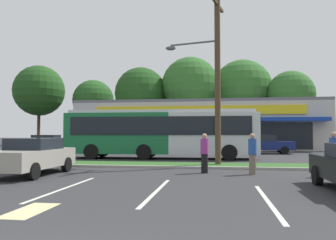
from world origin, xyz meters
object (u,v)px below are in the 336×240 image
utility_pole (215,72)px  pedestrian_near_bench (204,153)px  bus_stop_bench (51,158)px  car_0 (32,156)px  pedestrian_mid (334,154)px  pedestrian_by_pole (252,154)px  city_bus (161,132)px  car_3 (48,143)px  car_4 (265,144)px

utility_pole → pedestrian_near_bench: bearing=-98.1°
bus_stop_bench → car_0: 2.42m
car_0 → pedestrian_mid: (12.06, 1.33, 0.11)m
pedestrian_by_pole → city_bus: bearing=-87.7°
pedestrian_by_pole → pedestrian_near_bench: bearing=-36.6°
car_0 → pedestrian_by_pole: pedestrian_by_pole is taller
car_0 → city_bus: bearing=158.9°
utility_pole → city_bus: (-3.62, 5.02, -3.08)m
car_0 → bus_stop_bench: bearing=-170.4°
car_3 → pedestrian_by_pole: pedestrian_by_pole is taller
city_bus → pedestrian_by_pole: (5.17, -8.28, -0.91)m
bus_stop_bench → car_0: (0.40, -2.37, 0.27)m
pedestrian_mid → city_bus: bearing=155.5°
utility_pole → city_bus: 6.91m
city_bus → pedestrian_mid: 11.84m
city_bus → pedestrian_by_pole: city_bus is taller
city_bus → car_0: bearing=-112.5°
car_3 → car_4: (19.18, 0.25, 0.00)m
city_bus → pedestrian_by_pole: 9.80m
pedestrian_near_bench → pedestrian_mid: 5.14m
car_3 → pedestrian_by_pole: (16.67, -14.70, 0.06)m
utility_pole → car_0: bearing=-147.5°
car_4 → pedestrian_mid: bearing=-87.6°
car_4 → pedestrian_near_bench: (-4.49, -14.71, 0.06)m
utility_pole → pedestrian_near_bench: 5.03m
pedestrian_near_bench → pedestrian_mid: size_ratio=0.96×
city_bus → car_0: city_bus is taller
bus_stop_bench → pedestrian_by_pole: pedestrian_by_pole is taller
car_0 → car_3: (-7.76, 16.13, 0.01)m
utility_pole → car_0: 9.63m
car_3 → pedestrian_mid: 24.73m
car_4 → pedestrian_by_pole: size_ratio=2.64×
car_3 → pedestrian_near_bench: 20.61m
car_0 → car_3: size_ratio=0.92×
city_bus → bus_stop_bench: 8.52m
bus_stop_bench → pedestrian_by_pole: 9.36m
bus_stop_bench → car_3: (-7.36, 13.75, 0.29)m
city_bus → car_4: (7.68, 6.67, -0.97)m
car_0 → pedestrian_by_pole: size_ratio=2.61×
city_bus → pedestrian_mid: size_ratio=7.29×
car_0 → pedestrian_by_pole: bearing=99.1°
pedestrian_by_pole → pedestrian_mid: size_ratio=0.96×
city_bus → pedestrian_mid: (8.32, -8.38, -0.88)m
pedestrian_by_pole → pedestrian_mid: bearing=148.5°
utility_pole → car_3: (-15.12, 11.44, -4.06)m
city_bus → car_4: size_ratio=2.87×
bus_stop_bench → pedestrian_mid: bearing=175.2°
bus_stop_bench → pedestrian_by_pole: (9.31, -0.94, 0.35)m
utility_pole → pedestrian_mid: 7.01m
city_bus → car_0: 10.45m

